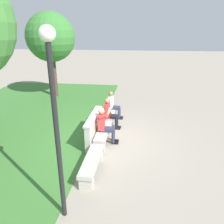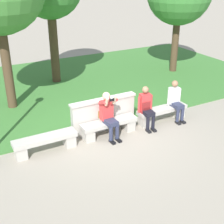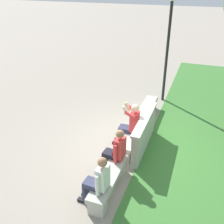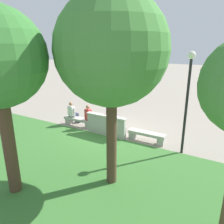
# 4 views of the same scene
# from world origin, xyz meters

# --- Properties ---
(ground_plane) EXTENTS (80.00, 80.00, 0.00)m
(ground_plane) POSITION_xyz_m (0.00, 0.00, 0.00)
(ground_plane) COLOR gray
(grass_strip) EXTENTS (17.45, 8.00, 0.03)m
(grass_strip) POSITION_xyz_m (0.00, 4.38, 0.01)
(grass_strip) COLOR #3D7533
(grass_strip) RESTS_ON ground
(bench_main) EXTENTS (1.68, 0.40, 0.45)m
(bench_main) POSITION_xyz_m (-1.88, 0.00, 0.29)
(bench_main) COLOR #B7B2A8
(bench_main) RESTS_ON ground
(bench_near) EXTENTS (1.68, 0.40, 0.45)m
(bench_near) POSITION_xyz_m (0.00, 0.00, 0.29)
(bench_near) COLOR #B7B2A8
(bench_near) RESTS_ON ground
(bench_mid) EXTENTS (1.68, 0.40, 0.45)m
(bench_mid) POSITION_xyz_m (1.88, 0.00, 0.29)
(bench_mid) COLOR #B7B2A8
(bench_mid) RESTS_ON ground
(backrest_wall_with_plaque) EXTENTS (2.05, 0.24, 1.01)m
(backrest_wall_with_plaque) POSITION_xyz_m (0.00, 0.34, 0.52)
(backrest_wall_with_plaque) COLOR #B7B2A8
(backrest_wall_with_plaque) RESTS_ON ground
(person_photographer) EXTENTS (0.48, 0.73, 1.32)m
(person_photographer) POSITION_xyz_m (-0.06, -0.08, 0.74)
(person_photographer) COLOR black
(person_photographer) RESTS_ON ground
(person_distant) EXTENTS (0.48, 0.70, 1.26)m
(person_distant) POSITION_xyz_m (1.22, -0.07, 0.67)
(person_distant) COLOR black
(person_distant) RESTS_ON ground
(person_companion) EXTENTS (0.48, 0.69, 1.26)m
(person_companion) POSITION_xyz_m (2.32, -0.07, 0.67)
(person_companion) COLOR black
(person_companion) RESTS_ON ground
(backpack) EXTENTS (0.28, 0.24, 0.43)m
(backpack) POSITION_xyz_m (1.21, 0.00, 0.63)
(backpack) COLOR maroon
(backpack) RESTS_ON bench_mid
(tree_right_background) EXTENTS (3.02, 3.02, 5.50)m
(tree_right_background) POSITION_xyz_m (-2.03, 3.31, 3.96)
(tree_right_background) COLOR #4C3826
(tree_right_background) RESTS_ON ground
(lamp_post) EXTENTS (0.28, 0.28, 3.90)m
(lamp_post) POSITION_xyz_m (-3.47, 0.27, 2.55)
(lamp_post) COLOR black
(lamp_post) RESTS_ON ground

